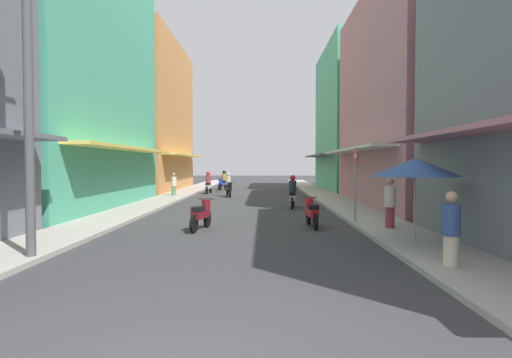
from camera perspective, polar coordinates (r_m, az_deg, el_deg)
ground_plane at (r=25.32m, az=-0.97°, el=-2.77°), size 111.40×111.40×0.00m
sidewalk_left at (r=25.94m, az=-11.72°, el=-2.57°), size 1.99×58.64×0.12m
sidewalk_right at (r=25.61m, az=9.91°, el=-2.61°), size 1.99×58.64×0.12m
building_left_mid at (r=22.76m, az=-24.98°, el=13.60°), size 7.05×13.35×13.51m
building_left_far at (r=35.84m, az=-14.84°, el=7.90°), size 7.05×13.41×11.70m
building_right_mid at (r=23.45m, az=21.14°, el=9.82°), size 7.05×13.24×10.70m
building_right_far at (r=36.52m, az=13.69°, el=7.63°), size 7.05×12.11×11.48m
motorbike_maroon at (r=13.86m, az=-7.19°, el=-4.59°), size 0.62×1.79×0.96m
motorbike_red at (r=14.47m, az=7.31°, el=-4.32°), size 0.55×1.81×0.96m
motorbike_black at (r=27.73m, az=-3.64°, el=-0.91°), size 0.63×1.79×1.58m
motorbike_blue at (r=35.14m, az=-4.35°, el=-0.31°), size 0.74×1.75×1.58m
motorbike_silver at (r=20.55m, az=4.87°, el=-1.90°), size 0.55×1.81×1.58m
motorbike_orange at (r=41.52m, az=-3.85°, el=0.03°), size 0.56×1.80×1.58m
motorbike_white at (r=30.94m, az=-6.24°, el=-0.62°), size 0.55×1.81×1.58m
pedestrian_midway at (r=9.18m, az=24.28°, el=-6.38°), size 0.34×0.34×1.56m
pedestrian_foreground at (r=13.97m, az=17.23°, el=-3.26°), size 0.34×0.34×1.67m
pedestrian_crossing at (r=27.85m, az=-10.75°, el=-0.79°), size 0.34×0.34×1.55m
vendor_umbrella at (r=11.32m, az=20.21°, el=1.45°), size 2.12×2.12×2.23m
utility_pole at (r=10.51m, az=-27.78°, el=11.30°), size 0.20×1.20×7.49m
street_sign_no_entry at (r=15.07m, az=12.96°, el=0.52°), size 0.07×0.60×2.65m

